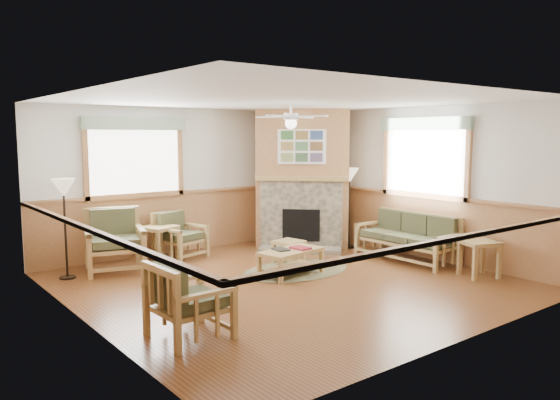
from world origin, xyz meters
TOP-DOWN VIEW (x-y plane):
  - floor at (0.00, 0.00)m, footprint 6.00×6.00m
  - ceiling at (0.00, 0.00)m, footprint 6.00×6.00m
  - wall_back at (0.00, 3.00)m, footprint 6.00×0.02m
  - wall_front at (0.00, -3.00)m, footprint 6.00×0.02m
  - wall_left at (-3.00, 0.00)m, footprint 0.02×6.00m
  - wall_right at (3.00, 0.00)m, footprint 0.02×6.00m
  - wainscot at (0.00, 0.00)m, footprint 6.00×6.00m
  - fireplace at (2.05, 2.05)m, footprint 3.11×3.11m
  - window_back at (-1.10, 2.96)m, footprint 1.90×0.16m
  - window_right at (2.96, -0.20)m, footprint 0.16×1.90m
  - ceiling_fan at (0.30, 0.30)m, footprint 1.59×1.59m
  - sofa at (2.55, -0.16)m, footprint 1.81×0.75m
  - armchair_back_left at (-1.80, 2.23)m, footprint 1.11×1.11m
  - armchair_back_right at (-0.49, 2.47)m, footprint 0.92×0.92m
  - armchair_left at (-2.26, -1.12)m, footprint 0.78×0.78m
  - coffee_table at (0.27, 0.25)m, footprint 1.12×0.69m
  - end_table_chairs at (-0.87, 2.55)m, footprint 0.67×0.66m
  - end_table_sofa at (2.55, -1.59)m, footprint 0.65×0.64m
  - footstool at (0.80, 0.96)m, footprint 0.52×0.52m
  - braided_rug at (0.54, 0.46)m, footprint 2.50×2.50m
  - floor_lamp_left at (-2.55, 2.26)m, footprint 0.41×0.41m
  - floor_lamp_right at (2.55, 1.26)m, footprint 0.46×0.46m
  - book_red at (0.42, 0.20)m, footprint 0.25×0.32m
  - book_dark at (0.12, 0.32)m, footprint 0.23×0.29m

SIDE VIEW (x-z plane):
  - floor at x=0.00m, z-range -0.01..0.00m
  - braided_rug at x=0.54m, z-range 0.00..0.01m
  - footstool at x=0.80m, z-range 0.00..0.39m
  - coffee_table at x=0.27m, z-range 0.00..0.42m
  - end_table_sofa at x=2.55m, z-range 0.00..0.57m
  - end_table_chairs at x=-0.87m, z-range 0.00..0.61m
  - armchair_back_right at x=-0.49m, z-range 0.00..0.82m
  - sofa at x=2.55m, z-range 0.00..0.83m
  - armchair_left at x=-2.26m, z-range 0.00..0.84m
  - book_dark at x=0.12m, z-range 0.43..0.46m
  - book_red at x=0.42m, z-range 0.44..0.47m
  - armchair_back_left at x=-1.80m, z-range 0.00..1.00m
  - wainscot at x=0.00m, z-range 0.00..1.10m
  - floor_lamp_left at x=-2.55m, z-range 0.00..1.55m
  - floor_lamp_right at x=2.55m, z-range 0.00..1.58m
  - wall_back at x=0.00m, z-range 0.00..2.70m
  - wall_front at x=0.00m, z-range 0.00..2.70m
  - wall_left at x=-3.00m, z-range 0.00..2.70m
  - wall_right at x=3.00m, z-range 0.00..2.70m
  - fireplace at x=2.05m, z-range 0.00..2.70m
  - window_back at x=-1.10m, z-range 1.78..3.28m
  - window_right at x=2.96m, z-range 1.78..3.28m
  - ceiling_fan at x=0.30m, z-range 2.48..2.84m
  - ceiling at x=0.00m, z-range 2.70..2.71m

